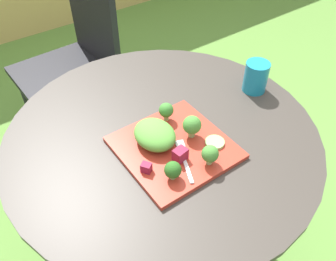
{
  "coord_description": "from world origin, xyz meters",
  "views": [
    {
      "loc": [
        -0.43,
        -0.63,
        1.44
      ],
      "look_at": [
        -0.01,
        -0.04,
        0.75
      ],
      "focal_mm": 37.82,
      "sensor_mm": 36.0,
      "label": 1
    }
  ],
  "objects_px": {
    "patio_chair": "(77,52)",
    "drinking_glass": "(256,78)",
    "salad_plate": "(174,148)",
    "fork": "(183,157)"
  },
  "relations": [
    {
      "from": "patio_chair",
      "to": "drinking_glass",
      "type": "height_order",
      "value": "patio_chair"
    },
    {
      "from": "patio_chair",
      "to": "salad_plate",
      "type": "distance_m",
      "value": 0.96
    },
    {
      "from": "salad_plate",
      "to": "drinking_glass",
      "type": "distance_m",
      "value": 0.4
    },
    {
      "from": "patio_chair",
      "to": "fork",
      "type": "xyz_separation_m",
      "value": [
        -0.11,
        -0.99,
        0.2
      ]
    },
    {
      "from": "salad_plate",
      "to": "fork",
      "type": "xyz_separation_m",
      "value": [
        -0.01,
        -0.05,
        0.01
      ]
    },
    {
      "from": "drinking_glass",
      "to": "fork",
      "type": "xyz_separation_m",
      "value": [
        -0.39,
        -0.12,
        -0.03
      ]
    },
    {
      "from": "drinking_glass",
      "to": "fork",
      "type": "relative_size",
      "value": 0.7
    },
    {
      "from": "salad_plate",
      "to": "fork",
      "type": "distance_m",
      "value": 0.05
    },
    {
      "from": "salad_plate",
      "to": "fork",
      "type": "relative_size",
      "value": 2.01
    },
    {
      "from": "patio_chair",
      "to": "drinking_glass",
      "type": "xyz_separation_m",
      "value": [
        0.29,
        -0.87,
        0.23
      ]
    }
  ]
}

